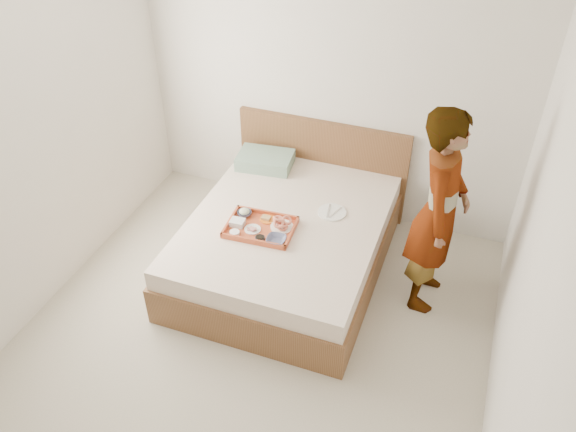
# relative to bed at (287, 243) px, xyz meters

# --- Properties ---
(ground) EXTENTS (3.50, 4.00, 0.01)m
(ground) POSITION_rel_bed_xyz_m (0.04, -1.00, -0.27)
(ground) COLOR #BCB29F
(ground) RESTS_ON ground
(ceiling) EXTENTS (3.50, 4.00, 0.01)m
(ceiling) POSITION_rel_bed_xyz_m (0.04, -1.00, 2.33)
(ceiling) COLOR white
(ceiling) RESTS_ON ground
(wall_back) EXTENTS (3.50, 0.01, 2.60)m
(wall_back) POSITION_rel_bed_xyz_m (0.04, 1.00, 1.04)
(wall_back) COLOR silver
(wall_back) RESTS_ON ground
(wall_left) EXTENTS (0.01, 4.00, 2.60)m
(wall_left) POSITION_rel_bed_xyz_m (-1.71, -1.00, 1.04)
(wall_left) COLOR silver
(wall_left) RESTS_ON ground
(wall_right) EXTENTS (0.01, 4.00, 2.60)m
(wall_right) POSITION_rel_bed_xyz_m (1.79, -1.00, 1.04)
(wall_right) COLOR silver
(wall_right) RESTS_ON ground
(bed) EXTENTS (1.65, 2.00, 0.53)m
(bed) POSITION_rel_bed_xyz_m (0.00, 0.00, 0.00)
(bed) COLOR brown
(bed) RESTS_ON ground
(headboard) EXTENTS (1.65, 0.06, 0.95)m
(headboard) POSITION_rel_bed_xyz_m (0.00, 0.97, 0.21)
(headboard) COLOR brown
(headboard) RESTS_ON ground
(pillow) EXTENTS (0.54, 0.40, 0.12)m
(pillow) POSITION_rel_bed_xyz_m (-0.47, 0.70, 0.33)
(pillow) COLOR #89A28A
(pillow) RESTS_ON bed
(tray) EXTENTS (0.57, 0.43, 0.05)m
(tray) POSITION_rel_bed_xyz_m (-0.15, -0.20, 0.29)
(tray) COLOR #D14D2B
(tray) RESTS_ON bed
(prawn_plate) EXTENTS (0.20, 0.20, 0.01)m
(prawn_plate) POSITION_rel_bed_xyz_m (0.01, -0.13, 0.29)
(prawn_plate) COLOR white
(prawn_plate) RESTS_ON tray
(navy_bowl_big) EXTENTS (0.16, 0.16, 0.04)m
(navy_bowl_big) POSITION_rel_bed_xyz_m (0.03, -0.31, 0.30)
(navy_bowl_big) COLOR #171A44
(navy_bowl_big) RESTS_ON tray
(sauce_dish) EXTENTS (0.08, 0.08, 0.03)m
(sauce_dish) POSITION_rel_bed_xyz_m (-0.10, -0.34, 0.29)
(sauce_dish) COLOR black
(sauce_dish) RESTS_ON tray
(meat_plate) EXTENTS (0.14, 0.14, 0.01)m
(meat_plate) POSITION_rel_bed_xyz_m (-0.20, -0.24, 0.28)
(meat_plate) COLOR white
(meat_plate) RESTS_ON tray
(bread_plate) EXTENTS (0.14, 0.14, 0.01)m
(bread_plate) POSITION_rel_bed_xyz_m (-0.14, -0.08, 0.28)
(bread_plate) COLOR orange
(bread_plate) RESTS_ON tray
(salad_bowl) EXTENTS (0.13, 0.13, 0.04)m
(salad_bowl) POSITION_rel_bed_xyz_m (-0.34, -0.09, 0.30)
(salad_bowl) COLOR #171A44
(salad_bowl) RESTS_ON tray
(plastic_tub) EXTENTS (0.12, 0.10, 0.05)m
(plastic_tub) POSITION_rel_bed_xyz_m (-0.34, -0.23, 0.30)
(plastic_tub) COLOR silver
(plastic_tub) RESTS_ON tray
(cheese_round) EXTENTS (0.08, 0.08, 0.03)m
(cheese_round) POSITION_rel_bed_xyz_m (-0.32, -0.35, 0.29)
(cheese_round) COLOR white
(cheese_round) RESTS_ON tray
(dinner_plate) EXTENTS (0.28, 0.28, 0.01)m
(dinner_plate) POSITION_rel_bed_xyz_m (0.33, 0.21, 0.27)
(dinner_plate) COLOR white
(dinner_plate) RESTS_ON bed
(person) EXTENTS (0.42, 0.63, 1.73)m
(person) POSITION_rel_bed_xyz_m (1.19, 0.08, 0.60)
(person) COLOR #F0E2D1
(person) RESTS_ON ground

